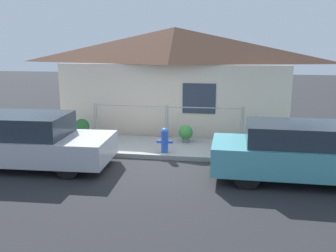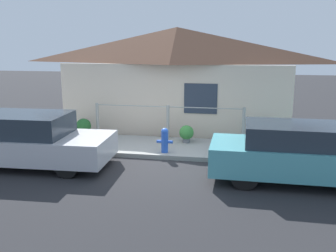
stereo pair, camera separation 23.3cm
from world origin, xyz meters
The scene contains 10 objects.
ground_plane centered at (0.00, 0.00, 0.00)m, with size 60.00×60.00×0.00m, color #262628.
sidewalk centered at (0.00, 1.04, 0.06)m, with size 24.00×2.08×0.13m.
house centered at (0.00, 3.58, 2.92)m, with size 8.28×2.23×3.71m.
fence centered at (0.00, 1.93, 0.73)m, with size 4.90×0.10×1.08m.
car_left centered at (-3.16, -1.08, 0.68)m, with size 4.29×1.92×1.38m.
car_right centered at (3.67, -1.08, 0.69)m, with size 4.24×1.65×1.37m.
fire_hydrant centered at (0.21, 0.31, 0.50)m, with size 0.46×0.21×0.71m.
potted_plant_near_hydrant centered at (0.67, 1.50, 0.43)m, with size 0.45×0.45×0.54m.
potted_plant_by_fence centered at (-2.79, 1.65, 0.46)m, with size 0.49×0.49×0.60m.
potted_plant_corner centered at (3.96, 1.68, 0.41)m, with size 0.43×0.43×0.54m.
Camera 2 is at (2.15, -9.71, 3.17)m, focal length 40.00 mm.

